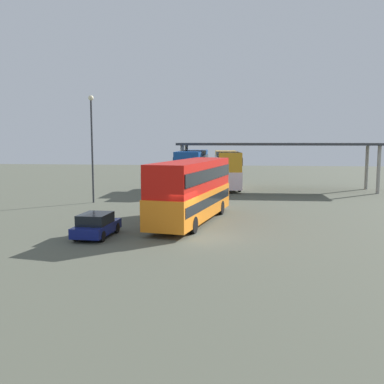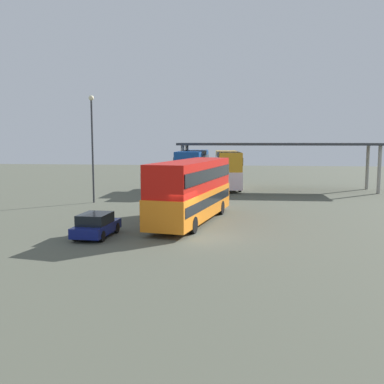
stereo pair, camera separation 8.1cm
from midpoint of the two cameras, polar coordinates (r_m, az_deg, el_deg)
name	(u,v)px [view 2 (the right image)]	position (r m, az deg, el deg)	size (l,w,h in m)	color
ground_plane	(194,237)	(24.98, 0.36, -5.79)	(140.00, 140.00, 0.00)	#545748
double_decker_main	(192,188)	(29.11, 0.09, 0.46)	(4.55, 11.49, 4.06)	orange
parked_hatchback	(96,225)	(25.41, -12.14, -4.18)	(1.85, 3.81, 1.35)	navy
double_decker_near_canopy	(193,169)	(47.64, 0.15, 3.02)	(2.66, 10.38, 4.25)	white
double_decker_mid_row	(228,168)	(49.53, 4.67, 3.06)	(3.42, 10.56, 4.12)	white
depot_canopy	(278,146)	(48.38, 11.00, 5.83)	(21.23, 5.64, 5.09)	#33353A
lamppost_tall	(92,137)	(39.01, -12.66, 6.90)	(0.44, 0.44, 9.16)	#33353A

